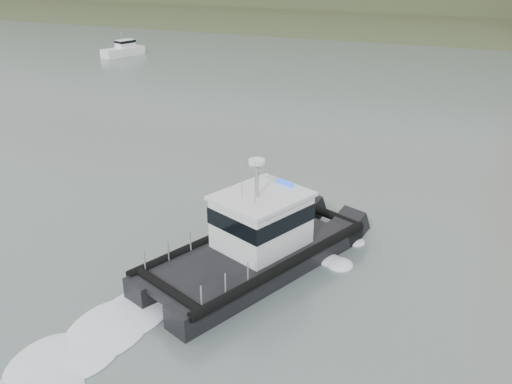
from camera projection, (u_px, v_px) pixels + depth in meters
ground at (150, 326)px, 22.40m from camera, size 400.00×400.00×0.00m
patrol_boat at (256, 241)px, 25.95m from camera, size 8.28×12.01×5.49m
motorboat at (124, 50)px, 74.73m from camera, size 3.82×6.06×3.16m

